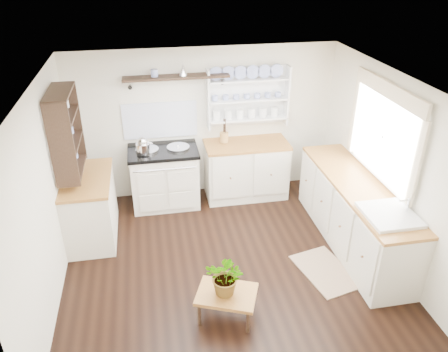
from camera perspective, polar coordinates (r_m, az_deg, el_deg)
The scene contains 19 objects.
floor at distance 5.66m, azimuth 0.47°, elevation -11.06°, with size 4.00×3.80×0.01m, color black.
wall_back at distance 6.72m, azimuth -2.59°, elevation 6.91°, with size 4.00×0.02×2.30m, color silver.
wall_right at distance 5.70m, azimuth 20.66°, elevation 1.01°, with size 0.02×3.80×2.30m, color silver.
wall_left at distance 5.07m, azimuth -22.26°, elevation -2.75°, with size 0.02×3.80×2.30m, color silver.
ceiling at distance 4.57m, azimuth 0.59°, elevation 11.91°, with size 4.00×3.80×0.01m, color white.
window at distance 5.63m, azimuth 20.18°, elevation 5.41°, with size 0.08×1.55×1.22m.
aga_cooker at distance 6.65m, azimuth -7.74°, elevation -0.06°, with size 1.02×0.71×0.94m.
back_cabinets at distance 6.83m, azimuth 2.88°, elevation 0.94°, with size 1.27×0.63×0.90m.
right_cabinets at distance 5.97m, azimuth 16.60°, elevation -4.69°, with size 0.62×2.43×0.90m.
belfast_sink at distance 5.25m, azimuth 20.59°, elevation -5.85°, with size 0.55×0.60×0.45m.
left_cabinets at distance 6.13m, azimuth -17.03°, elevation -3.84°, with size 0.62×1.13×0.90m.
plate_rack at distance 6.66m, azimuth 3.01°, elevation 10.42°, with size 1.20×0.22×0.90m.
high_shelf at distance 6.32m, azimuth -6.25°, elevation 12.66°, with size 1.50×0.29×0.16m.
left_shelving at distance 5.67m, azimuth -19.95°, elevation 5.46°, with size 0.28×0.80×1.05m, color black.
kettle at distance 6.29m, azimuth -10.56°, elevation 3.92°, with size 0.20×0.20×0.24m, color silver, non-canonical shape.
utensil_crock at distance 6.62m, azimuth 0.02°, elevation 5.07°, with size 0.13×0.13×0.15m, color #AD7D3F.
center_table at distance 4.77m, azimuth 0.35°, elevation -15.41°, with size 0.74×0.64×0.33m.
potted_plant at distance 4.59m, azimuth 0.36°, elevation -12.97°, with size 0.40×0.35×0.45m, color #3F7233.
floor_rug at distance 5.64m, azimuth 13.13°, elevation -11.99°, with size 0.55×0.85×0.02m, color #86704E.
Camera 1 is at (-0.85, -4.31, 3.57)m, focal length 35.00 mm.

